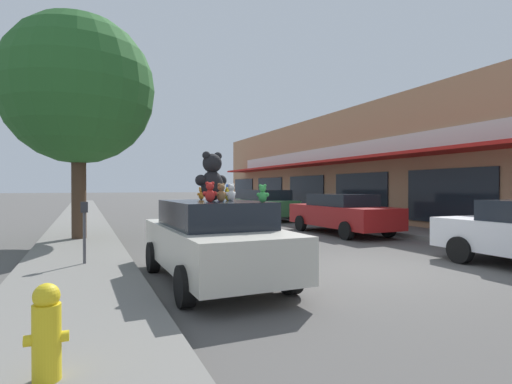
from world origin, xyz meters
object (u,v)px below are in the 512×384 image
(teddy_bear_brown, at_px, (221,193))
(teddy_bear_purple, at_px, (220,193))
(teddy_bear_white, at_px, (231,193))
(teddy_bear_teal, at_px, (222,194))
(teddy_bear_green, at_px, (263,194))
(street_tree, at_px, (78,90))
(plush_art_car, at_px, (214,239))
(parked_car_far_center, at_px, (342,213))
(teddy_bear_orange, at_px, (201,194))
(teddy_bear_red, at_px, (210,192))
(parked_car_far_right, at_px, (265,204))
(parking_meter, at_px, (84,224))
(teddy_bear_yellow, at_px, (228,194))
(teddy_bear_giant, at_px, (212,177))
(teddy_bear_blue, at_px, (229,192))
(fire_hydrant, at_px, (47,332))

(teddy_bear_brown, bearing_deg, teddy_bear_purple, -125.97)
(teddy_bear_white, bearing_deg, teddy_bear_teal, -116.30)
(teddy_bear_green, relative_size, street_tree, 0.04)
(plush_art_car, xyz_separation_m, teddy_bear_teal, (0.41, 0.76, 0.81))
(parked_car_far_center, bearing_deg, teddy_bear_teal, -143.66)
(teddy_bear_orange, relative_size, teddy_bear_red, 0.74)
(teddy_bear_purple, bearing_deg, teddy_bear_teal, -81.92)
(teddy_bear_orange, height_order, parked_car_far_right, teddy_bear_orange)
(teddy_bear_white, distance_m, parking_meter, 3.30)
(teddy_bear_teal, bearing_deg, parked_car_far_right, -57.02)
(teddy_bear_brown, xyz_separation_m, teddy_bear_green, (0.56, -0.49, -0.01))
(teddy_bear_white, xyz_separation_m, parking_meter, (-2.44, 2.12, -0.66))
(plush_art_car, xyz_separation_m, teddy_bear_green, (0.54, -0.96, 0.84))
(teddy_bear_brown, relative_size, teddy_bear_yellow, 1.28)
(teddy_bear_brown, bearing_deg, plush_art_car, -111.12)
(teddy_bear_green, distance_m, teddy_bear_teal, 1.73)
(teddy_bear_giant, distance_m, parking_meter, 3.03)
(teddy_bear_orange, bearing_deg, teddy_bear_purple, 82.79)
(teddy_bear_blue, bearing_deg, teddy_bear_teal, 63.65)
(plush_art_car, bearing_deg, parked_car_far_right, 60.61)
(teddy_bear_blue, bearing_deg, teddy_bear_white, 136.42)
(teddy_bear_brown, relative_size, teddy_bear_blue, 1.02)
(teddy_bear_red, bearing_deg, teddy_bear_giant, -105.53)
(teddy_bear_green, height_order, street_tree, street_tree)
(parked_car_far_center, bearing_deg, teddy_bear_green, -133.92)
(plush_art_car, bearing_deg, teddy_bear_purple, 54.23)
(plush_art_car, distance_m, teddy_bear_yellow, 0.86)
(teddy_bear_yellow, bearing_deg, plush_art_car, -35.91)
(teddy_bear_yellow, bearing_deg, teddy_bear_orange, -118.73)
(street_tree, bearing_deg, plush_art_car, -70.47)
(teddy_bear_orange, xyz_separation_m, parked_car_far_right, (6.51, 11.07, -0.74))
(teddy_bear_white, bearing_deg, parked_car_far_center, -157.82)
(teddy_bear_white, bearing_deg, parking_meter, -59.56)
(teddy_bear_giant, distance_m, parked_car_far_right, 13.70)
(teddy_bear_green, distance_m, parked_car_far_right, 14.35)
(fire_hydrant, bearing_deg, parked_car_far_right, 59.65)
(teddy_bear_purple, height_order, teddy_bear_teal, teddy_bear_purple)
(teddy_bear_blue, relative_size, parked_car_far_right, 0.07)
(teddy_bear_green, xyz_separation_m, teddy_bear_teal, (-0.13, 1.72, -0.03))
(plush_art_car, relative_size, teddy_bear_teal, 17.04)
(teddy_bear_giant, distance_m, teddy_bear_teal, 0.87)
(teddy_bear_green, height_order, teddy_bear_blue, teddy_bear_blue)
(teddy_bear_blue, height_order, parked_car_far_center, teddy_bear_blue)
(plush_art_car, xyz_separation_m, teddy_bear_red, (-0.23, -0.55, 0.86))
(teddy_bear_brown, xyz_separation_m, parking_meter, (-2.14, 2.46, -0.66))
(teddy_bear_yellow, height_order, street_tree, street_tree)
(street_tree, relative_size, fire_hydrant, 8.68)
(teddy_bear_giant, relative_size, teddy_bear_orange, 3.54)
(plush_art_car, height_order, teddy_bear_white, teddy_bear_white)
(teddy_bear_blue, bearing_deg, teddy_bear_red, 122.30)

